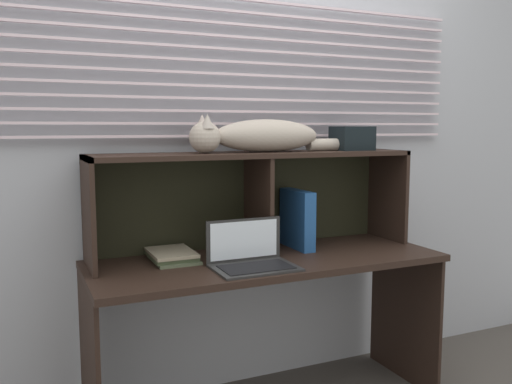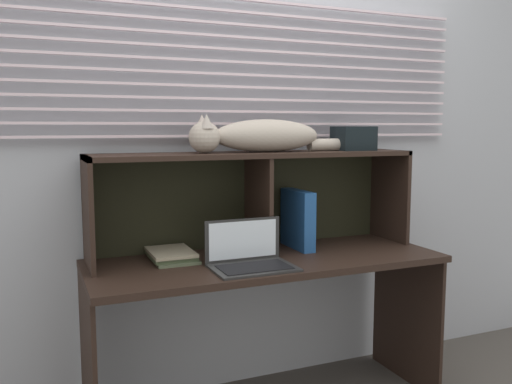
{
  "view_description": "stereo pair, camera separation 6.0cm",
  "coord_description": "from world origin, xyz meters",
  "px_view_note": "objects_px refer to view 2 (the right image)",
  "views": [
    {
      "loc": [
        -1.02,
        -1.93,
        1.31
      ],
      "look_at": [
        0.0,
        0.34,
        1.01
      ],
      "focal_mm": 37.77,
      "sensor_mm": 36.0,
      "label": 1
    },
    {
      "loc": [
        -0.97,
        -1.96,
        1.31
      ],
      "look_at": [
        0.0,
        0.34,
        1.01
      ],
      "focal_mm": 37.77,
      "sensor_mm": 36.0,
      "label": 2
    }
  ],
  "objects_px": {
    "laptop": "(250,258)",
    "storage_box": "(353,138)",
    "cat": "(260,136)",
    "binder_upright": "(298,219)",
    "book_stack": "(172,255)"
  },
  "relations": [
    {
      "from": "binder_upright",
      "to": "book_stack",
      "type": "relative_size",
      "value": 1.07
    },
    {
      "from": "cat",
      "to": "storage_box",
      "type": "distance_m",
      "value": 0.51
    },
    {
      "from": "cat",
      "to": "laptop",
      "type": "bearing_deg",
      "value": -121.33
    },
    {
      "from": "cat",
      "to": "book_stack",
      "type": "relative_size",
      "value": 3.21
    },
    {
      "from": "binder_upright",
      "to": "laptop",
      "type": "bearing_deg",
      "value": -145.13
    },
    {
      "from": "binder_upright",
      "to": "book_stack",
      "type": "height_order",
      "value": "binder_upright"
    },
    {
      "from": "laptop",
      "to": "storage_box",
      "type": "xyz_separation_m",
      "value": [
        0.66,
        0.24,
        0.49
      ]
    },
    {
      "from": "laptop",
      "to": "binder_upright",
      "type": "bearing_deg",
      "value": 34.87
    },
    {
      "from": "laptop",
      "to": "storage_box",
      "type": "distance_m",
      "value": 0.86
    },
    {
      "from": "cat",
      "to": "binder_upright",
      "type": "height_order",
      "value": "cat"
    },
    {
      "from": "cat",
      "to": "storage_box",
      "type": "height_order",
      "value": "cat"
    },
    {
      "from": "laptop",
      "to": "storage_box",
      "type": "bearing_deg",
      "value": 20.35
    },
    {
      "from": "binder_upright",
      "to": "storage_box",
      "type": "xyz_separation_m",
      "value": [
        0.31,
        0.0,
        0.39
      ]
    },
    {
      "from": "cat",
      "to": "storage_box",
      "type": "bearing_deg",
      "value": 0.0
    },
    {
      "from": "book_stack",
      "to": "storage_box",
      "type": "distance_m",
      "value": 1.06
    }
  ]
}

